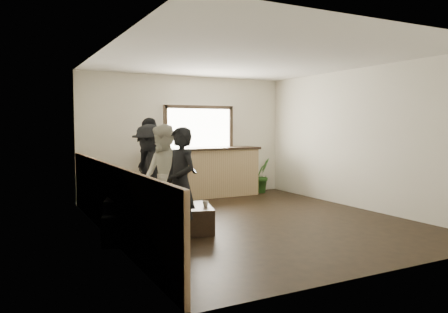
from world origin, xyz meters
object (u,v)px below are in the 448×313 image
potted_plant (262,175)px  person_c (150,172)px  coffee_table (195,218)px  person_a (181,183)px  person_b (164,176)px  sofa (136,211)px  cup_a (188,200)px  bar_counter (204,170)px  cup_b (205,204)px  person_d (150,165)px

potted_plant → person_c: 3.86m
coffee_table → person_c: bearing=109.2°
person_a → person_b: 0.74m
person_b → coffee_table: bearing=40.6°
coffee_table → person_a: 0.81m
potted_plant → sofa: bearing=-148.3°
sofa → cup_a: sofa is taller
bar_counter → person_c: (-1.86, -1.77, 0.20)m
coffee_table → cup_b: size_ratio=9.33×
coffee_table → person_a: size_ratio=0.54×
bar_counter → person_d: (-1.63, -1.09, 0.26)m
bar_counter → person_c: size_ratio=1.60×
coffee_table → potted_plant: (3.04, 2.83, 0.23)m
cup_b → person_b: 0.83m
potted_plant → person_b: bearing=-144.4°
person_a → person_b: bearing=166.8°
cup_a → person_b: size_ratio=0.08×
person_d → person_c: bearing=18.9°
sofa → person_c: (0.45, 0.66, 0.54)m
cup_a → cup_b: (0.13, -0.38, -0.01)m
potted_plant → person_d: bearing=-161.9°
person_d → sofa: bearing=10.9°
person_c → coffee_table: bearing=16.2°
sofa → bar_counter: bearing=-24.4°
bar_counter → person_a: bearing=-119.9°
cup_a → person_b: bearing=158.1°
sofa → person_b: size_ratio=1.25×
coffee_table → sofa: bearing=151.9°
bar_counter → coffee_table: (-1.48, -2.88, -0.44)m
potted_plant → person_b: size_ratio=0.51×
cup_a → person_d: bearing=94.8°
bar_counter → person_b: 3.12m
cup_b → person_a: (-0.50, -0.21, 0.38)m
person_a → person_d: size_ratio=0.91×
person_d → potted_plant: bearing=146.0°
person_a → person_c: (-0.00, 1.46, 0.02)m
coffee_table → cup_b: cup_b is taller
coffee_table → potted_plant: potted_plant is taller
sofa → person_c: size_ratio=1.25×
person_b → person_c: bearing=175.8°
potted_plant → person_c: person_c is taller
person_a → person_c: size_ratio=0.97×
person_b → bar_counter: bearing=139.0°
person_c → person_d: person_d is taller
coffee_table → person_a: person_a is taller
sofa → coffee_table: size_ratio=2.37×
cup_a → person_c: size_ratio=0.08×
person_d → cup_a: bearing=42.7°
bar_counter → sofa: 3.37m
cup_a → person_a: 0.79m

